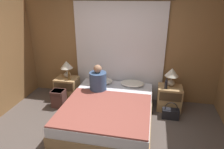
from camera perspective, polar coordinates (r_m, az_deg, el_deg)
The scene contains 16 objects.
ground_plane at distance 3.64m, azimuth -3.56°, elevation -19.41°, with size 16.00×16.00×0.00m, color #564C47.
wall_back at distance 4.72m, azimuth 2.14°, elevation 7.77°, with size 4.65×0.06×2.50m.
curtain_panel at distance 4.68m, azimuth 1.99°, elevation 6.40°, with size 2.29×0.02×2.31m.
bed at distance 4.07m, azimuth -0.93°, elevation -10.50°, with size 1.68×2.10×0.45m.
nightstand_left at distance 5.02m, azimuth -12.64°, elevation -3.81°, with size 0.51×0.43×0.54m.
nightstand_right at distance 4.63m, azimuth 16.03°, elevation -6.42°, with size 0.51×0.43×0.54m.
lamp_left at distance 4.86m, azimuth -12.87°, elevation 2.22°, with size 0.29×0.29×0.41m.
lamp_right at distance 4.47m, azimuth 16.70°, elevation 0.04°, with size 0.29×0.29×0.41m.
pillow_left at distance 4.73m, azimuth -3.11°, elevation -1.77°, with size 0.54×0.36×0.12m.
pillow_right at distance 4.60m, azimuth 5.85°, elevation -2.52°, with size 0.54×0.36×0.12m.
blanket_on_bed at distance 3.69m, azimuth -2.01°, elevation -9.84°, with size 1.62×1.42×0.03m.
person_left_in_bed at distance 4.30m, azimuth -4.03°, elevation -1.73°, with size 0.36×0.36×0.59m.
beer_bottle_on_left_stand at distance 4.74m, azimuth -12.16°, elevation -0.53°, with size 0.06×0.06×0.23m.
beer_bottle_on_right_stand at distance 4.38m, azimuth 15.21°, elevation -2.76°, with size 0.06×0.06×0.24m.
backpack_on_floor at distance 4.71m, azimuth -15.01°, elevation -6.35°, with size 0.28×0.27×0.41m.
handbag_on_floor at distance 4.38m, azimuth 16.38°, elevation -10.59°, with size 0.34×0.17×0.37m.
Camera 1 is at (0.77, -2.63, 2.40)m, focal length 32.00 mm.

